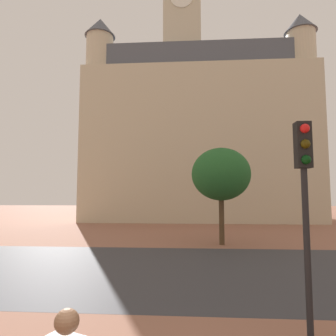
{
  "coord_description": "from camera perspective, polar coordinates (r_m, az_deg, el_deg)",
  "views": [
    {
      "loc": [
        0.81,
        -1.91,
        2.75
      ],
      "look_at": [
        -0.08,
        11.35,
        3.94
      ],
      "focal_mm": 31.53,
      "sensor_mm": 36.0,
      "label": 1
    }
  ],
  "objects": [
    {
      "name": "landmark_building",
      "position": [
        34.8,
        5.42,
        6.41
      ],
      "size": [
        23.96,
        12.91,
        32.7
      ],
      "color": "beige",
      "rests_on": "ground_plane"
    },
    {
      "name": "tree_curb_far",
      "position": [
        16.74,
        10.19,
        -1.22
      ],
      "size": [
        3.27,
        3.27,
        5.35
      ],
      "color": "#4C3823",
      "rests_on": "ground_plane"
    },
    {
      "name": "street_asphalt_strip",
      "position": [
        11.51,
        -0.32,
        -18.9
      ],
      "size": [
        120.0,
        8.45,
        0.0
      ],
      "primitive_type": "cube",
      "color": "#38383D",
      "rests_on": "ground_plane"
    },
    {
      "name": "ground_plane",
      "position": [
        12.25,
        -0.05,
        -18.07
      ],
      "size": [
        120.0,
        120.0,
        0.0
      ],
      "primitive_type": "plane",
      "color": "#93604C"
    },
    {
      "name": "traffic_light_pole",
      "position": [
        6.22,
        24.93,
        -3.02
      ],
      "size": [
        0.28,
        0.34,
        4.15
      ],
      "color": "black",
      "rests_on": "ground_plane"
    }
  ]
}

